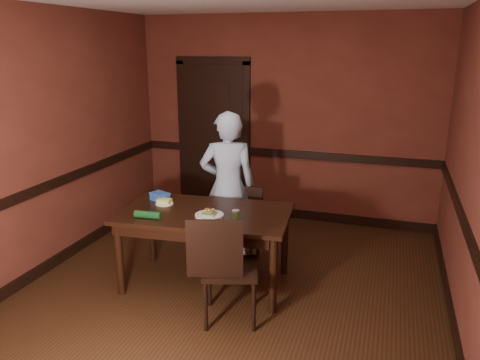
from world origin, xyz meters
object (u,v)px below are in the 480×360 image
Objects in this scene: chair_near at (230,267)px; sandwich_plate at (209,214)px; chair_far at (240,227)px; dining_table at (206,248)px; cheese_saucer at (164,202)px; sauce_jar at (236,214)px; food_tub at (160,197)px; person at (228,187)px.

sandwich_plate is at bearing -66.44° from chair_near.
chair_far is 0.77m from sandwich_plate.
sandwich_plate reaches higher than dining_table.
dining_table is 0.62m from cheese_saucer.
dining_table is 0.59m from chair_far.
food_tub is at bearing 164.69° from sauce_jar.
food_tub is at bearing -155.07° from chair_far.
chair_near is at bearing -12.51° from food_tub.
chair_near reaches higher than cheese_saucer.
sauce_jar is 0.35× the size of food_tub.
sandwich_plate is 0.71m from food_tub.
chair_far is 0.89m from cheese_saucer.
chair_far is 4.60× the size of cheese_saucer.
food_tub is (-0.91, 0.25, 0.00)m from sauce_jar.
food_tub is (-0.74, -0.40, 0.39)m from chair_far.
sandwich_plate is at bearing -1.19° from food_tub.
sandwich_plate is at bearing -55.00° from dining_table.
sandwich_plate is 0.58m from cheese_saucer.
chair_near is 12.30× the size of sauce_jar.
food_tub is (-0.57, 0.17, 0.42)m from dining_table.
food_tub is at bearing 157.37° from sandwich_plate.
chair_near is 1.29m from person.
sauce_jar reaches higher than dining_table.
sandwich_plate reaches higher than cheese_saucer.
dining_table is at bearing 69.53° from person.
person reaches higher than cheese_saucer.
chair_far is 10.28× the size of sauce_jar.
chair_far is at bearing 37.48° from cheese_saucer.
chair_far is 0.50× the size of person.
chair_far is 0.93m from food_tub.
sauce_jar is at bearing -94.78° from chair_near.
cheese_saucer is (-0.47, -0.59, -0.04)m from person.
chair_near is 1.11m from cheese_saucer.
food_tub is at bearing 136.02° from cheese_saucer.
food_tub reaches higher than cheese_saucer.
person is at bearing -86.78° from chair_near.
sandwich_plate is (0.09, -0.11, 0.40)m from dining_table.
person reaches higher than sauce_jar.
chair_near is 4.33× the size of food_tub.
food_tub is (-0.10, 0.10, 0.02)m from cheese_saucer.
chair_far is at bearing 67.57° from dining_table.
dining_table is at bearing -66.56° from chair_near.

